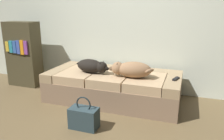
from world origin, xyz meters
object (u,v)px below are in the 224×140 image
object	(u,v)px
dog_dark	(92,66)
bookshelf	(24,54)
dog_tan	(131,69)
tv_remote	(176,79)
handbag	(84,118)
couch	(113,86)

from	to	relation	value
dog_dark	bookshelf	xyz separation A→B (m)	(-1.40, 0.25, 0.03)
dog_dark	dog_tan	world-z (taller)	dog_tan
dog_dark	tv_remote	size ratio (longest dim) A/B	3.73
dog_tan	bookshelf	bearing A→B (deg)	172.02
dog_tan	handbag	xyz separation A→B (m)	(-0.35, -0.74, -0.40)
couch	dog_dark	bearing A→B (deg)	-160.23
dog_tan	bookshelf	world-z (taller)	bookshelf
couch	bookshelf	size ratio (longest dim) A/B	1.72
tv_remote	dog_tan	bearing A→B (deg)	-153.01
handbag	dog_dark	bearing A→B (deg)	106.95
couch	dog_tan	distance (m)	0.46
dog_dark	bookshelf	distance (m)	1.42
dog_dark	dog_tan	size ratio (longest dim) A/B	0.90
dog_dark	handbag	bearing A→B (deg)	-73.05
couch	handbag	bearing A→B (deg)	-93.22
bookshelf	dog_dark	bearing A→B (deg)	-10.05
dog_dark	bookshelf	world-z (taller)	bookshelf
dog_tan	bookshelf	size ratio (longest dim) A/B	0.56
couch	dog_tan	xyz separation A→B (m)	(0.30, -0.13, 0.32)
dog_tan	tv_remote	world-z (taller)	dog_tan
bookshelf	handbag	bearing A→B (deg)	-31.86
tv_remote	dog_dark	bearing A→B (deg)	-158.78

